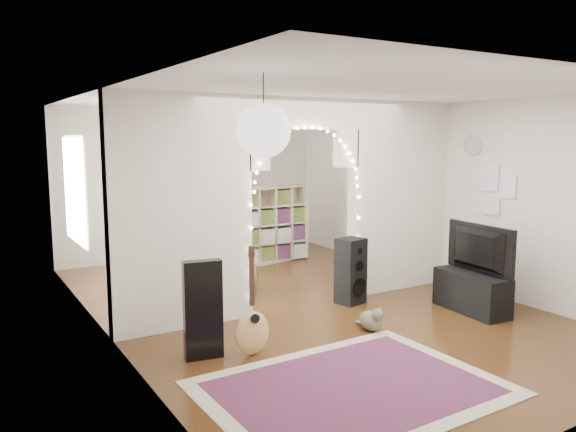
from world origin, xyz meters
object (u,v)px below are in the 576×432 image
dining_chair_left (153,254)px  floor_speaker (351,271)px  media_console (472,292)px  dining_chair_right (236,279)px  dining_table (197,234)px  acoustic_guitar (252,315)px  bookcase (272,224)px

dining_chair_left → floor_speaker: bearing=-48.7°
media_console → dining_chair_right: bearing=138.6°
dining_table → dining_chair_right: dining_table is taller
acoustic_guitar → dining_table: 3.49m
dining_chair_right → floor_speaker: bearing=-47.6°
acoustic_guitar → media_console: 3.06m
floor_speaker → bookcase: (0.37, 2.75, 0.24)m
acoustic_guitar → floor_speaker: (1.96, 0.92, 0.02)m
bookcase → dining_chair_right: size_ratio=2.79×
floor_speaker → media_console: bearing=-57.2°
acoustic_guitar → dining_chair_left: 4.24m
acoustic_guitar → media_console: bearing=-1.5°
acoustic_guitar → dining_chair_right: 2.30m
acoustic_guitar → dining_chair_left: (0.34, 4.23, -0.16)m
floor_speaker → dining_chair_right: (-1.11, 1.20, -0.22)m
dining_chair_left → dining_chair_right: bearing=-61.1°
acoustic_guitar → media_console: (3.05, -0.17, -0.17)m
media_console → dining_table: bearing=127.2°
acoustic_guitar → dining_table: size_ratio=0.76×
floor_speaker → dining_chair_right: 1.65m
acoustic_guitar → dining_chair_left: bearing=87.1°
dining_table → dining_chair_left: 1.05m
media_console → dining_chair_right: (-2.20, 2.29, -0.03)m
dining_table → dining_chair_right: size_ratio=2.60×
acoustic_guitar → media_console: acoustic_guitar is taller
floor_speaker → media_console: size_ratio=0.88×
dining_chair_left → dining_chair_right: dining_chair_left is taller
acoustic_guitar → bookcase: 4.36m
media_console → bookcase: (-0.71, 3.85, 0.42)m
floor_speaker → bookcase: bearing=70.2°
bookcase → dining_chair_left: (-2.00, 0.55, -0.42)m
media_console → dining_chair_right: media_console is taller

